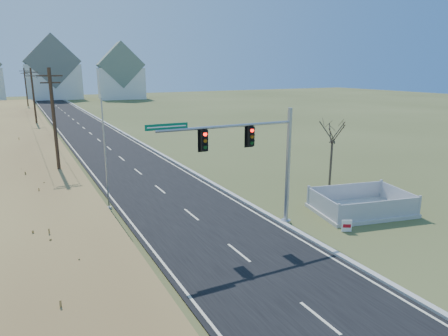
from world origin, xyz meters
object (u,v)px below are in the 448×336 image
(traffic_signal_mast, at_px, (261,157))
(open_sign, at_px, (347,226))
(flagpole, at_px, (106,166))
(fence_enclosure, at_px, (361,208))
(bare_tree, at_px, (333,130))

(traffic_signal_mast, distance_m, open_sign, 6.23)
(open_sign, relative_size, flagpole, 0.10)
(fence_enclosure, height_order, open_sign, fence_enclosure)
(bare_tree, bearing_deg, fence_enclosure, -109.32)
(fence_enclosure, bearing_deg, open_sign, -135.77)
(traffic_signal_mast, height_order, open_sign, traffic_signal_mast)
(open_sign, bearing_deg, fence_enclosure, 61.16)
(fence_enclosure, distance_m, open_sign, 3.73)
(open_sign, bearing_deg, bare_tree, 83.42)
(traffic_signal_mast, relative_size, open_sign, 12.43)
(fence_enclosure, relative_size, flagpole, 0.91)
(open_sign, relative_size, bare_tree, 0.12)
(traffic_signal_mast, relative_size, bare_tree, 1.53)
(fence_enclosure, relative_size, open_sign, 9.52)
(flagpole, bearing_deg, open_sign, -42.33)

